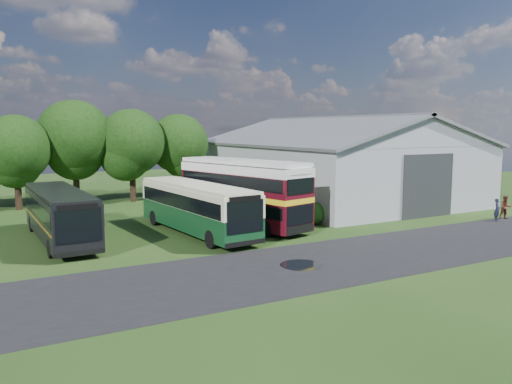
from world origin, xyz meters
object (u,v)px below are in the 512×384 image
bus_green_single (196,207)px  storage_shed (334,157)px  visitor_a (497,210)px  bus_dark_single (60,214)px  bus_maroon_double (243,193)px  visitor_b (505,208)px

bus_green_single → storage_shed: bearing=21.2°
visitor_a → bus_dark_single: bearing=136.0°
storage_shed → bus_maroon_double: size_ratio=2.17×
bus_green_single → bus_dark_single: bearing=161.6°
bus_maroon_double → visitor_a: bearing=-37.1°
bus_dark_single → visitor_b: (31.16, -8.44, -0.79)m
bus_green_single → visitor_a: 22.58m
bus_dark_single → visitor_b: 32.30m
visitor_b → visitor_a: bearing=-140.1°
storage_shed → bus_green_single: size_ratio=2.02×
bus_maroon_double → bus_dark_single: (-12.08, 1.23, -0.68)m
visitor_a → visitor_b: visitor_b is taller
bus_green_single → bus_maroon_double: bus_maroon_double is taller
bus_maroon_double → bus_green_single: bearing=176.5°
visitor_a → visitor_b: bearing=-16.8°
bus_green_single → bus_maroon_double: size_ratio=1.07×
storage_shed → bus_maroon_double: 16.76m
bus_green_single → visitor_a: bearing=-22.6°
bus_green_single → bus_dark_single: size_ratio=1.06×
bus_green_single → bus_dark_single: (-8.27, 1.95, -0.08)m
bus_maroon_double → bus_dark_single: 12.16m
bus_maroon_double → visitor_a: 19.29m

